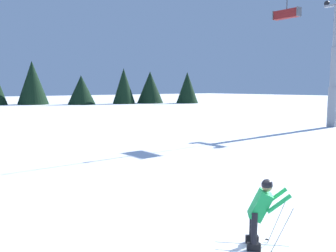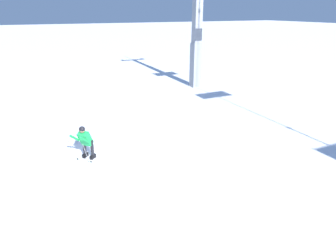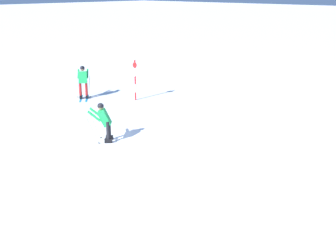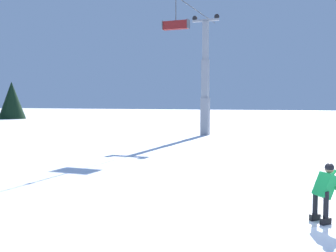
% 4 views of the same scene
% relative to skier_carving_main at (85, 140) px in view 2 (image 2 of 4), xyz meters
% --- Properties ---
extents(ground_plane, '(260.00, 260.00, 0.00)m').
position_rel_skier_carving_main_xyz_m(ground_plane, '(0.27, -0.01, -0.85)').
color(ground_plane, white).
extents(skier_carving_main, '(1.46, 1.50, 1.60)m').
position_rel_skier_carving_main_xyz_m(skier_carving_main, '(0.00, 0.00, 0.00)').
color(skier_carving_main, white).
rests_on(skier_carving_main, ground_plane).
extents(lift_tower_near, '(0.69, 2.94, 10.60)m').
position_rel_skier_carving_main_xyz_m(lift_tower_near, '(-8.79, 10.14, 3.64)').
color(lift_tower_near, gray).
rests_on(lift_tower_near, ground_plane).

